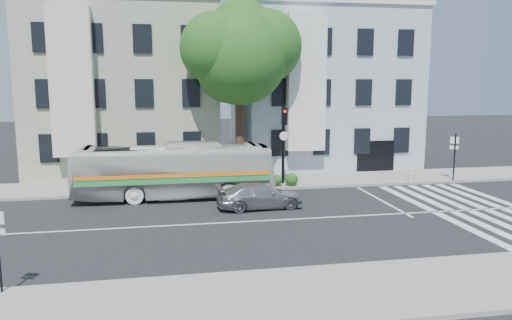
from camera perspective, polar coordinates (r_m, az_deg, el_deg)
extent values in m
plane|color=black|center=(22.34, 1.56, -6.92)|extent=(120.00, 120.00, 0.00)
cube|color=gray|center=(29.96, -1.66, -2.65)|extent=(80.00, 4.00, 0.15)
cube|color=gray|center=(15.04, 8.20, -14.85)|extent=(80.00, 4.00, 0.15)
cube|color=gray|center=(36.08, -14.64, 7.73)|extent=(12.00, 10.00, 11.00)
cube|color=#9AAAB7|center=(37.80, 7.25, 8.00)|extent=(12.00, 10.00, 11.00)
cylinder|color=#2D2116|center=(30.05, -1.83, 2.27)|extent=(0.56, 0.56, 5.20)
sphere|color=#214616|center=(29.87, -1.88, 11.64)|extent=(5.60, 5.60, 5.60)
sphere|color=#214616|center=(30.58, 1.03, 12.90)|extent=(4.40, 4.40, 4.40)
sphere|color=#214616|center=(29.42, -4.56, 12.63)|extent=(4.20, 4.20, 4.20)
sphere|color=#214616|center=(31.22, -1.68, 14.66)|extent=(3.80, 3.80, 3.80)
sphere|color=#214616|center=(30.35, -3.18, 9.70)|extent=(3.40, 3.40, 3.40)
imported|color=silver|center=(26.53, -9.31, -1.25)|extent=(2.52, 10.46, 2.91)
imported|color=#A6A9AD|center=(24.31, 0.45, -4.11)|extent=(2.00, 4.33, 1.23)
cylinder|color=black|center=(29.21, 3.12, 1.68)|extent=(0.16, 0.16, 4.81)
cube|color=black|center=(28.79, 3.27, 5.01)|extent=(0.34, 0.28, 0.97)
sphere|color=red|center=(28.65, 3.34, 5.56)|extent=(0.18, 0.18, 0.18)
cylinder|color=white|center=(28.99, 3.20, 2.76)|extent=(0.50, 0.07, 0.50)
cylinder|color=#B3B4AF|center=(31.48, 17.30, -1.73)|extent=(0.27, 0.27, 0.67)
sphere|color=#B3B4AF|center=(31.41, 17.34, -1.07)|extent=(0.25, 0.25, 0.25)
cylinder|color=#B3B4AF|center=(31.46, 17.31, -1.57)|extent=(0.47, 0.22, 0.16)
cylinder|color=black|center=(32.50, 21.73, 0.31)|extent=(0.08, 0.08, 2.84)
cube|color=white|center=(32.46, 21.75, 2.12)|extent=(0.50, 0.21, 0.40)
cube|color=white|center=(32.51, 21.70, 1.33)|extent=(0.50, 0.21, 0.20)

